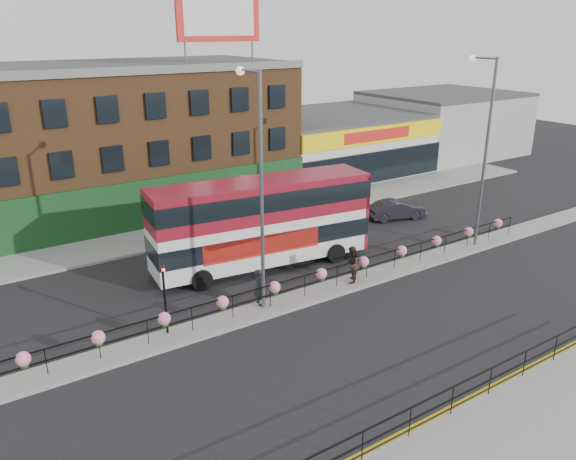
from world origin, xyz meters
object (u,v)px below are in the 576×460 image
car (396,210)px  lamp_column_west (258,173)px  double_decker_bus (262,214)px  pedestrian_a (259,287)px  pedestrian_b (351,265)px  lamp_column_east (484,137)px

car → lamp_column_west: bearing=129.2°
double_decker_bus → lamp_column_west: 6.13m
double_decker_bus → car: size_ratio=2.90×
car → pedestrian_a: size_ratio=2.37×
car → pedestrian_a: 15.88m
double_decker_bus → pedestrian_b: (2.54, -4.62, -1.91)m
double_decker_bus → pedestrian_b: size_ratio=6.38×
pedestrian_a → lamp_column_east: 16.01m
car → lamp_column_west: (-14.67, -6.10, 5.94)m
car → pedestrian_a: pedestrian_a is taller
pedestrian_a → lamp_column_west: bearing=-156.4°
lamp_column_west → lamp_column_east: size_ratio=0.99×
car → lamp_column_east: 8.68m
double_decker_bus → lamp_column_east: (12.29, -4.36, 3.63)m
pedestrian_a → pedestrian_b: pedestrian_b is taller
lamp_column_west → pedestrian_a: bearing=102.0°
pedestrian_b → lamp_column_west: (-5.22, 0.42, 5.48)m
pedestrian_a → lamp_column_east: bearing=-79.4°
car → lamp_column_west: 16.96m
pedestrian_b → lamp_column_west: lamp_column_west is taller
lamp_column_west → double_decker_bus: bearing=57.5°
double_decker_bus → car: (11.99, 1.90, -2.37)m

